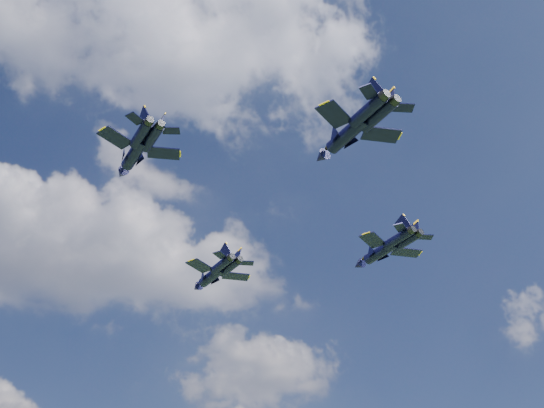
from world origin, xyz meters
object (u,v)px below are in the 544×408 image
at_px(jet_right, 379,252).
at_px(jet_slot, 345,135).
at_px(jet_left, 134,155).
at_px(jet_lead, 211,276).

height_order(jet_right, jet_slot, jet_slot).
xyz_separation_m(jet_left, jet_slot, (25.70, -8.04, 0.03)).
bearing_deg(jet_slot, jet_left, 139.74).
bearing_deg(jet_slot, jet_lead, 87.78).
relative_size(jet_lead, jet_left, 1.02).
bearing_deg(jet_lead, jet_left, -138.39).
bearing_deg(jet_right, jet_left, 179.05).
distance_m(jet_lead, jet_left, 30.24).
height_order(jet_left, jet_right, jet_left).
distance_m(jet_right, jet_slot, 27.03).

